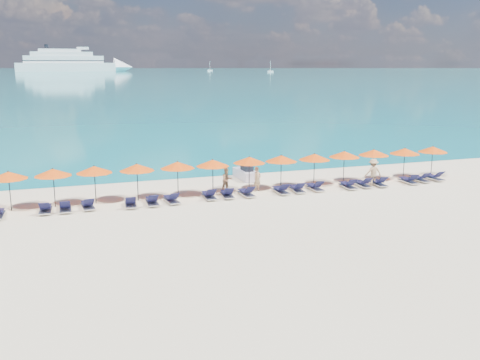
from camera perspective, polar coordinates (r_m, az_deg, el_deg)
name	(u,v)px	position (r m, az deg, el deg)	size (l,w,h in m)	color
ground	(257,212)	(29.58, 1.88, -3.44)	(1400.00, 1400.00, 0.00)	beige
sea	(63,71)	(686.74, -18.33, 11.01)	(1600.00, 1300.00, 0.01)	#1FA9B2
cruise_ship	(76,63)	(598.31, -17.06, 11.82)	(119.68, 24.64, 33.10)	white
sailboat_near	(270,71)	(530.41, 3.26, 11.52)	(5.92, 1.97, 10.86)	white
sailboat_far	(210,70)	(613.08, -3.24, 11.62)	(5.86, 1.95, 10.74)	white
jetski	(246,173)	(37.91, 0.64, 0.70)	(1.09, 2.76, 0.98)	silver
beachgoer_a	(257,179)	(34.20, 1.85, 0.08)	(0.58, 0.38, 1.58)	tan
beachgoer_b	(227,180)	(33.98, -1.41, 0.00)	(0.76, 0.44, 1.57)	tan
beachgoer_c	(373,172)	(36.92, 14.02, 0.82)	(1.17, 0.54, 1.82)	tan
umbrella_1	(8,175)	(32.03, -23.48, 0.46)	(2.10, 2.10, 2.28)	black
umbrella_2	(53,172)	(31.98, -19.33, 0.78)	(2.10, 2.10, 2.28)	black
umbrella_3	(94,170)	(32.11, -15.29, 1.08)	(2.10, 2.10, 2.28)	black
umbrella_4	(137,167)	(32.21, -10.94, 1.33)	(2.10, 2.10, 2.28)	black
umbrella_5	(177,165)	(32.58, -6.69, 1.59)	(2.10, 2.10, 2.28)	black
umbrella_6	(213,163)	(33.09, -2.93, 1.82)	(2.10, 2.10, 2.28)	black
umbrella_7	(249,160)	(34.09, 0.99, 2.15)	(2.10, 2.10, 2.28)	black
umbrella_8	(281,158)	(34.74, 4.42, 2.31)	(2.10, 2.10, 2.28)	black
umbrella_9	(315,157)	(35.58, 7.96, 2.46)	(2.10, 2.10, 2.28)	black
umbrella_10	(344,154)	(36.93, 11.07, 2.71)	(2.10, 2.10, 2.28)	black
umbrella_11	(374,153)	(38.11, 14.09, 2.86)	(2.10, 2.10, 2.28)	black
umbrella_12	(405,151)	(39.32, 17.17, 2.96)	(2.10, 2.10, 2.28)	black
umbrella_13	(433,149)	(40.80, 19.88, 3.10)	(2.10, 2.10, 2.28)	black
lounger_3	(45,209)	(31.25, -20.04, -2.89)	(0.71, 1.73, 0.66)	silver
lounger_4	(65,207)	(31.20, -18.14, -2.78)	(0.64, 1.71, 0.66)	silver
lounger_5	(88,205)	(31.35, -15.93, -2.57)	(0.75, 1.74, 0.66)	silver
lounger_6	(131,203)	(31.21, -11.59, -2.40)	(0.76, 1.75, 0.66)	silver
lounger_7	(152,201)	(31.40, -9.35, -2.22)	(0.69, 1.72, 0.66)	silver
lounger_8	(171,199)	(31.68, -7.32, -2.03)	(0.77, 1.75, 0.66)	silver
lounger_9	(209,195)	(32.41, -3.32, -1.62)	(0.67, 1.72, 0.66)	silver
lounger_10	(227,194)	(32.71, -1.39, -1.48)	(0.79, 1.75, 0.66)	silver
lounger_11	(246,193)	(33.01, 0.70, -1.35)	(0.71, 1.73, 0.66)	silver
lounger_12	(281,190)	(33.78, 4.38, -1.07)	(0.63, 1.70, 0.66)	silver
lounger_13	(297,189)	(34.26, 6.11, -0.91)	(0.76, 1.75, 0.66)	silver
lounger_14	(315,187)	(34.86, 7.98, -0.73)	(0.65, 1.71, 0.66)	silver
lounger_15	(348,185)	(35.75, 11.44, -0.53)	(0.73, 1.74, 0.66)	silver
lounger_16	(363,184)	(36.41, 12.97, -0.37)	(0.69, 1.72, 0.66)	silver
lounger_17	(378,183)	(36.94, 14.54, -0.27)	(0.75, 1.74, 0.66)	silver
lounger_18	(409,180)	(38.30, 17.53, -0.01)	(0.66, 1.72, 0.66)	silver
lounger_19	(420,178)	(39.13, 18.62, 0.17)	(0.73, 1.74, 0.66)	silver
lounger_20	(434,177)	(39.93, 19.98, 0.30)	(0.68, 1.72, 0.66)	silver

